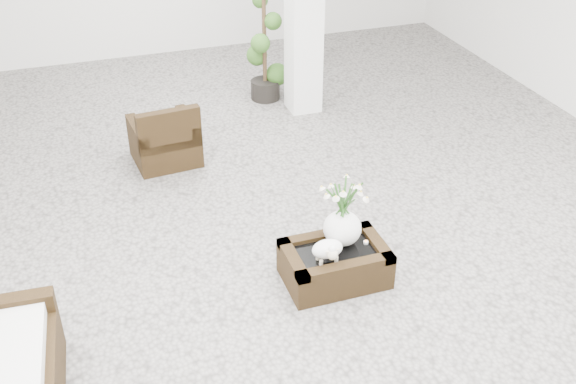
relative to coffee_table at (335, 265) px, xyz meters
name	(u,v)px	position (x,y,z in m)	size (l,w,h in m)	color
ground	(285,241)	(-0.24, 0.70, -0.16)	(11.00, 11.00, 0.00)	gray
coffee_table	(335,265)	(0.00, 0.00, 0.00)	(0.90, 0.60, 0.31)	#2F200E
sheep_figurine	(327,251)	(-0.12, -0.10, 0.26)	(0.28, 0.23, 0.21)	white
planter_narcissus	(343,205)	(0.10, 0.10, 0.56)	(0.44, 0.44, 0.80)	white
tealight	(366,242)	(0.30, 0.02, 0.17)	(0.04, 0.04, 0.03)	white
armchair	(164,131)	(-1.04, 2.67, 0.22)	(0.71, 0.68, 0.76)	#2F200E
topiary	(264,41)	(0.58, 3.97, 0.67)	(0.44, 0.44, 1.66)	#2A5019
shopper	(297,15)	(1.39, 4.94, 0.65)	(0.59, 0.38, 1.61)	#372A5E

